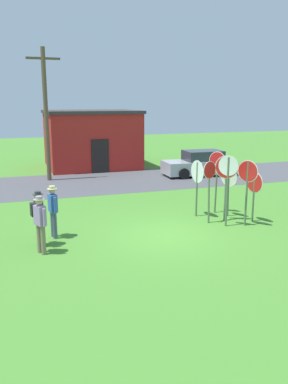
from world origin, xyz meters
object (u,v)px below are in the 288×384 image
utility_pole (46,112)px  person_in_blue (53,209)px  person_on_left (38,215)px  person_in_dark_shirt (40,221)px  stop_sign_rear_right (254,188)px  stop_sign_center_cluster (217,172)px  stop_sign_tallest (247,181)px  stop_sign_low_front (229,183)px  parked_car_on_street (200,164)px  stop_sign_rear_left (228,179)px  stop_sign_far_back (197,178)px  stop_sign_nearest (226,176)px  stop_sign_leaning_right (209,182)px

utility_pole → person_in_blue: 10.54m
person_on_left → person_in_dark_shirt: size_ratio=1.00×
utility_pole → stop_sign_rear_right: size_ratio=3.85×
stop_sign_center_cluster → person_on_left: stop_sign_center_cluster is taller
stop_sign_center_cluster → stop_sign_tallest: size_ratio=1.04×
person_on_left → stop_sign_center_cluster: bearing=13.5°
utility_pole → stop_sign_center_cluster: utility_pole is taller
stop_sign_center_cluster → stop_sign_low_front: size_ratio=1.26×
stop_sign_center_cluster → person_in_dark_shirt: bearing=-161.5°
stop_sign_tallest → person_on_left: (-7.19, 0.22, -0.63)m
stop_sign_rear_right → stop_sign_tallest: stop_sign_tallest is taller
parked_car_on_street → stop_sign_rear_left: 10.20m
parked_car_on_street → stop_sign_far_back: size_ratio=1.99×
utility_pole → stop_sign_tallest: utility_pole is taller
stop_sign_rear_right → person_on_left: stop_sign_rear_right is taller
utility_pole → person_in_dark_shirt: utility_pole is taller
stop_sign_low_front → stop_sign_center_cluster: bearing=105.8°
stop_sign_center_cluster → stop_sign_far_back: stop_sign_center_cluster is taller
utility_pole → parked_car_on_street: size_ratio=1.66×
person_on_left → stop_sign_nearest: bearing=4.7°
stop_sign_center_cluster → stop_sign_nearest: 1.16m
parked_car_on_street → stop_sign_center_cluster: bearing=-112.2°
stop_sign_tallest → person_on_left: size_ratio=1.37×
parked_car_on_street → stop_sign_rear_right: stop_sign_rear_right is taller
parked_car_on_street → person_on_left: 13.87m
stop_sign_tallest → person_in_dark_shirt: bearing=-176.5°
stop_sign_tallest → stop_sign_far_back: bearing=124.3°
stop_sign_tallest → person_in_dark_shirt: stop_sign_tallest is taller
utility_pole → stop_sign_leaning_right: 11.52m
stop_sign_low_front → stop_sign_tallest: bearing=-91.0°
stop_sign_rear_left → person_in_dark_shirt: (-6.50, -0.60, -0.75)m
person_in_blue → stop_sign_tallest: bearing=-7.6°
stop_sign_far_back → stop_sign_low_front: bearing=-18.3°
utility_pole → person_in_dark_shirt: bearing=-96.8°
stop_sign_rear_left → stop_sign_far_back: bearing=106.6°
parked_car_on_street → stop_sign_leaning_right: bearing=-114.8°
stop_sign_center_cluster → stop_sign_far_back: size_ratio=1.12×
stop_sign_rear_left → person_in_dark_shirt: bearing=-174.7°
stop_sign_rear_left → person_on_left: stop_sign_rear_left is taller
stop_sign_center_cluster → stop_sign_leaning_right: bearing=-128.9°
utility_pole → stop_sign_center_cluster: (5.67, -9.09, -2.14)m
stop_sign_low_front → person_in_blue: size_ratio=1.13×
stop_sign_far_back → person_in_blue: stop_sign_far_back is taller
utility_pole → stop_sign_center_cluster: size_ratio=2.93×
stop_sign_leaning_right → person_in_dark_shirt: 6.22m
utility_pole → stop_sign_tallest: bearing=-62.1°
stop_sign_rear_left → stop_sign_center_cluster: bearing=73.1°
stop_sign_rear_left → stop_sign_tallest: (0.69, -0.17, -0.09)m
stop_sign_leaning_right → stop_sign_rear_left: bearing=-53.7°
stop_sign_rear_right → person_in_dark_shirt: size_ratio=1.08×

